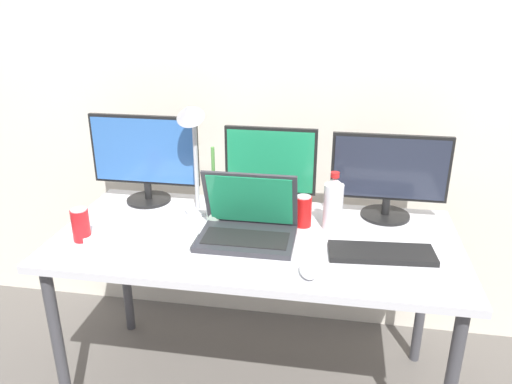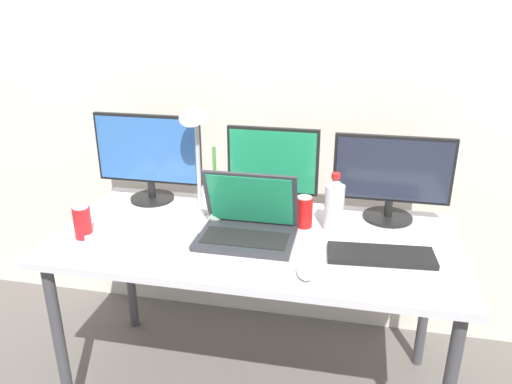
# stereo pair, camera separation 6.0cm
# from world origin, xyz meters

# --- Properties ---
(wall_back) EXTENTS (7.00, 0.08, 2.60)m
(wall_back) POSITION_xyz_m (0.00, 0.59, 1.30)
(wall_back) COLOR silver
(wall_back) RESTS_ON ground
(work_desk) EXTENTS (1.53, 0.73, 0.74)m
(work_desk) POSITION_xyz_m (0.00, 0.00, 0.67)
(work_desk) COLOR #424247
(work_desk) RESTS_ON ground
(monitor_left) EXTENTS (0.47, 0.19, 0.39)m
(monitor_left) POSITION_xyz_m (-0.53, 0.26, 0.95)
(monitor_left) COLOR black
(monitor_left) RESTS_ON work_desk
(monitor_center) EXTENTS (0.38, 0.17, 0.36)m
(monitor_center) POSITION_xyz_m (0.01, 0.27, 0.93)
(monitor_center) COLOR black
(monitor_center) RESTS_ON work_desk
(monitor_right) EXTENTS (0.47, 0.20, 0.35)m
(monitor_right) POSITION_xyz_m (0.50, 0.26, 0.92)
(monitor_right) COLOR black
(monitor_right) RESTS_ON work_desk
(laptop_silver) EXTENTS (0.36, 0.25, 0.26)m
(laptop_silver) POSITION_xyz_m (-0.03, -0.02, 0.80)
(laptop_silver) COLOR #2D2D33
(laptop_silver) RESTS_ON work_desk
(keyboard_main) EXTENTS (0.38, 0.17, 0.02)m
(keyboard_main) POSITION_xyz_m (0.46, -0.08, 0.75)
(keyboard_main) COLOR black
(keyboard_main) RESTS_ON work_desk
(keyboard_aux) EXTENTS (0.42, 0.13, 0.02)m
(keyboard_aux) POSITION_xyz_m (-0.42, -0.11, 0.75)
(keyboard_aux) COLOR white
(keyboard_aux) RESTS_ON work_desk
(mouse_by_keyboard) EXTENTS (0.08, 0.12, 0.03)m
(mouse_by_keyboard) POSITION_xyz_m (0.22, -0.25, 0.76)
(mouse_by_keyboard) COLOR silver
(mouse_by_keyboard) RESTS_ON work_desk
(water_bottle) EXTENTS (0.08, 0.08, 0.23)m
(water_bottle) POSITION_xyz_m (0.28, 0.12, 0.85)
(water_bottle) COLOR silver
(water_bottle) RESTS_ON work_desk
(soda_can_near_keyboard) EXTENTS (0.07, 0.07, 0.13)m
(soda_can_near_keyboard) POSITION_xyz_m (0.17, 0.12, 0.80)
(soda_can_near_keyboard) COLOR red
(soda_can_near_keyboard) RESTS_ON work_desk
(soda_can_by_laptop) EXTENTS (0.07, 0.07, 0.13)m
(soda_can_by_laptop) POSITION_xyz_m (-0.64, -0.14, 0.80)
(soda_can_by_laptop) COLOR red
(soda_can_by_laptop) RESTS_ON work_desk
(bamboo_vase) EXTENTS (0.07, 0.07, 0.32)m
(bamboo_vase) POSITION_xyz_m (-0.18, 0.09, 0.81)
(bamboo_vase) COLOR #B2D1B7
(bamboo_vase) RESTS_ON work_desk
(desk_lamp) EXTENTS (0.11, 0.18, 0.50)m
(desk_lamp) POSITION_xyz_m (-0.28, 0.14, 1.08)
(desk_lamp) COLOR #B7B7BC
(desk_lamp) RESTS_ON work_desk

